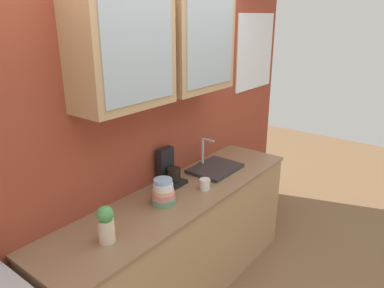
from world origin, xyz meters
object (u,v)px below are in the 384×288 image
Objects in this scene: vase at (106,224)px; coffee_maker at (169,170)px; bowl_stack at (163,193)px; cup_near_sink at (205,184)px; sink_faucet at (215,168)px.

vase is 0.89m from coffee_maker.
vase reaches higher than bowl_stack.
vase is 2.01× the size of cup_near_sink.
coffee_maker reaches higher than cup_near_sink.
sink_faucet reaches higher than vase.
vase is (-1.30, -0.10, 0.10)m from sink_faucet.
cup_near_sink is at bearing -3.28° from vase.
sink_faucet is at bearing 4.05° from bowl_stack.
vase is at bearing -174.99° from bowl_stack.
sink_faucet is 0.47m from coffee_maker.
vase is (-0.56, -0.05, 0.04)m from bowl_stack.
vase is 0.82× the size of coffee_maker.
bowl_stack is 0.35m from coffee_maker.
cup_near_sink is (0.37, -0.10, -0.04)m from bowl_stack.
bowl_stack is 0.66× the size of coffee_maker.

